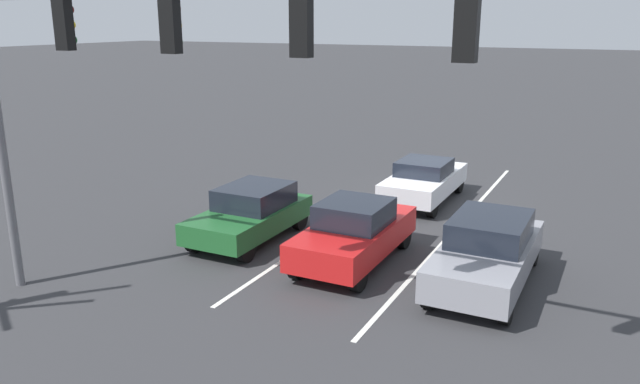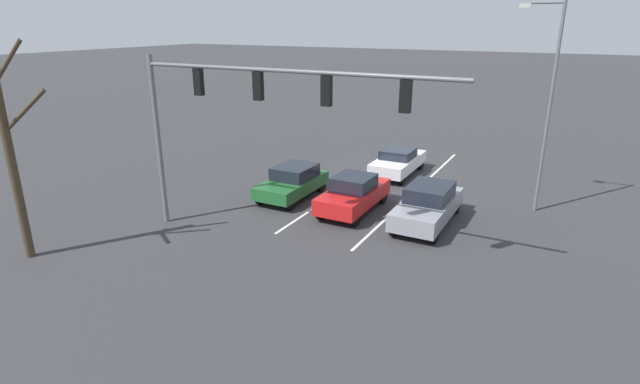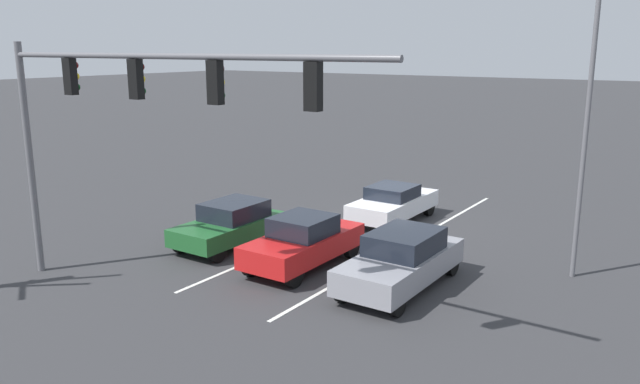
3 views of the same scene
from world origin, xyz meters
name	(u,v)px [view 2 (image 2 of 3)]	position (x,y,z in m)	size (l,w,h in m)	color
ground_plane	(397,176)	(0.00, 0.00, 0.00)	(240.00, 240.00, 0.00)	#333335
lane_stripe_left_divider	(417,190)	(-1.64, 1.78, 0.01)	(0.12, 15.55, 0.01)	silver
lane_stripe_center_divider	(356,181)	(1.64, 1.78, 0.01)	(0.12, 15.55, 0.01)	silver
car_gray_leftlane_front	(428,205)	(-3.28, 5.67, 0.81)	(1.85, 4.63, 1.60)	gray
car_darkgreen_rightlane_front	(293,182)	(3.24, 5.51, 0.77)	(1.86, 4.00, 1.49)	#1E5928
car_red_midlane_front	(353,193)	(-0.01, 5.82, 0.80)	(1.81, 4.28, 1.60)	red
car_white_midlane_second	(398,161)	(0.08, -0.25, 0.74)	(1.80, 4.38, 1.43)	silver
traffic_signal_gantry	(243,103)	(2.15, 10.54, 5.21)	(12.01, 0.37, 6.73)	slate
street_lamp_left_shoulder	(547,97)	(-6.90, 2.07, 4.95)	(1.72, 0.24, 8.72)	slate
bare_tree_near	(9,150)	(8.22, 15.27, 3.86)	(2.46, 2.17, 7.39)	#423323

